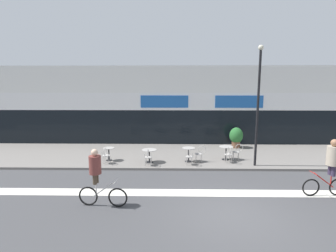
% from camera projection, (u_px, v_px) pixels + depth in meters
% --- Properties ---
extents(ground_plane, '(120.00, 120.00, 0.00)m').
position_uv_depth(ground_plane, '(233.00, 215.00, 8.66)').
color(ground_plane, '#424244').
extents(sidewalk_slab, '(40.00, 5.50, 0.12)m').
position_uv_depth(sidewalk_slab, '(206.00, 155.00, 15.81)').
color(sidewalk_slab, slate).
rests_on(sidewalk_slab, ground).
extents(storefront_facade, '(40.00, 4.06, 5.56)m').
position_uv_depth(storefront_facade, '(199.00, 105.00, 20.05)').
color(storefront_facade, silver).
rests_on(storefront_facade, ground).
extents(bike_lane_stripe, '(36.00, 0.70, 0.01)m').
position_uv_depth(bike_lane_stripe, '(223.00, 193.00, 10.41)').
color(bike_lane_stripe, silver).
rests_on(bike_lane_stripe, ground).
extents(bistro_table_0, '(0.61, 0.61, 0.72)m').
position_uv_depth(bistro_table_0, '(109.00, 152.00, 14.40)').
color(bistro_table_0, black).
rests_on(bistro_table_0, sidewalk_slab).
extents(bistro_table_1, '(0.79, 0.79, 0.70)m').
position_uv_depth(bistro_table_1, '(149.00, 153.00, 14.07)').
color(bistro_table_1, black).
rests_on(bistro_table_1, sidewalk_slab).
extents(bistro_table_2, '(0.70, 0.70, 0.77)m').
position_uv_depth(bistro_table_2, '(189.00, 152.00, 14.18)').
color(bistro_table_2, black).
rests_on(bistro_table_2, sidewalk_slab).
extents(bistro_table_3, '(0.77, 0.77, 0.75)m').
position_uv_depth(bistro_table_3, '(226.00, 150.00, 14.57)').
color(bistro_table_3, black).
rests_on(bistro_table_3, sidewalk_slab).
extents(cafe_chair_0_near, '(0.44, 0.59, 0.90)m').
position_uv_depth(cafe_chair_0_near, '(106.00, 154.00, 13.79)').
color(cafe_chair_0_near, '#B7B2AD').
rests_on(cafe_chair_0_near, sidewalk_slab).
extents(cafe_chair_1_near, '(0.43, 0.59, 0.90)m').
position_uv_depth(cafe_chair_1_near, '(148.00, 156.00, 13.45)').
color(cafe_chair_1_near, '#B7B2AD').
rests_on(cafe_chair_1_near, sidewalk_slab).
extents(cafe_chair_2_near, '(0.43, 0.59, 0.90)m').
position_uv_depth(cafe_chair_2_near, '(189.00, 155.00, 13.57)').
color(cafe_chair_2_near, '#B7B2AD').
rests_on(cafe_chair_2_near, sidewalk_slab).
extents(cafe_chair_2_side, '(0.59, 0.44, 0.90)m').
position_uv_depth(cafe_chair_2_side, '(200.00, 153.00, 14.17)').
color(cafe_chair_2_side, '#B7B2AD').
rests_on(cafe_chair_2_side, sidewalk_slab).
extents(cafe_chair_3_near, '(0.45, 0.60, 0.90)m').
position_uv_depth(cafe_chair_3_near, '(229.00, 154.00, 13.96)').
color(cafe_chair_3_near, '#B7B2AD').
rests_on(cafe_chair_3_near, sidewalk_slab).
extents(cafe_chair_3_side, '(0.60, 0.45, 0.90)m').
position_uv_depth(cafe_chair_3_side, '(237.00, 151.00, 14.56)').
color(cafe_chair_3_side, '#B7B2AD').
rests_on(cafe_chair_3_side, sidewalk_slab).
extents(planter_pot, '(0.88, 0.88, 1.35)m').
position_uv_depth(planter_pot, '(236.00, 137.00, 17.37)').
color(planter_pot, brown).
rests_on(planter_pot, sidewalk_slab).
extents(lamp_post, '(0.26, 0.26, 6.06)m').
position_uv_depth(lamp_post, '(258.00, 99.00, 13.07)').
color(lamp_post, black).
rests_on(lamp_post, sidewalk_slab).
extents(cyclist_1, '(1.77, 0.54, 2.07)m').
position_uv_depth(cyclist_1, '(97.00, 174.00, 9.13)').
color(cyclist_1, black).
rests_on(cyclist_1, ground).
extents(cyclist_2, '(1.75, 0.53, 2.23)m').
position_uv_depth(cyclist_2, '(331.00, 163.00, 9.97)').
color(cyclist_2, black).
rests_on(cyclist_2, ground).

